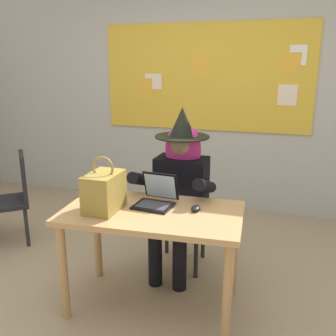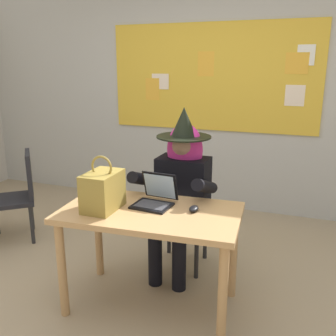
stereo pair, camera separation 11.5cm
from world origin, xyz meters
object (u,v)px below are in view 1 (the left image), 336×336
at_px(desk_main, 152,225).
at_px(handbag, 104,191).
at_px(chair_at_desk, 183,208).
at_px(person_costumed, 180,182).
at_px(chair_spare_by_window, 13,194).
at_px(laptop, 156,198).
at_px(computer_mouse, 196,208).

relative_size(desk_main, handbag, 3.33).
bearing_deg(chair_at_desk, handbag, -25.70).
bearing_deg(person_costumed, chair_spare_by_window, -89.00).
bearing_deg(chair_spare_by_window, desk_main, 120.94).
bearing_deg(person_costumed, chair_at_desk, -177.87).
distance_m(chair_at_desk, chair_spare_by_window, 1.67).
height_order(desk_main, laptop, laptop).
distance_m(computer_mouse, chair_spare_by_window, 2.00).
distance_m(person_costumed, computer_mouse, 0.55).
xyz_separation_m(person_costumed, laptop, (-0.04, -0.46, 0.02)).
distance_m(handbag, chair_spare_by_window, 1.53).
bearing_deg(laptop, chair_spare_by_window, 168.73).
bearing_deg(laptop, handbag, -141.20).
bearing_deg(chair_spare_by_window, handbag, 113.67).
height_order(desk_main, handbag, handbag).
relative_size(person_costumed, chair_spare_by_window, 1.56).
relative_size(chair_at_desk, computer_mouse, 8.58).
bearing_deg(chair_at_desk, computer_mouse, 20.11).
bearing_deg(desk_main, chair_spare_by_window, 160.92).
distance_m(laptop, chair_spare_by_window, 1.72).
distance_m(person_costumed, chair_spare_by_window, 1.69).
relative_size(computer_mouse, chair_spare_by_window, 0.12).
bearing_deg(computer_mouse, chair_at_desk, 110.83).
relative_size(person_costumed, computer_mouse, 13.21).
height_order(person_costumed, computer_mouse, person_costumed).
relative_size(desk_main, laptop, 4.30).
height_order(computer_mouse, handbag, handbag).
bearing_deg(handbag, computer_mouse, 16.82).
xyz_separation_m(desk_main, handbag, (-0.31, -0.09, 0.24)).
xyz_separation_m(handbag, chair_spare_by_window, (-1.33, 0.66, -0.39)).
xyz_separation_m(chair_at_desk, handbag, (-0.34, -0.79, 0.38)).
height_order(laptop, handbag, handbag).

